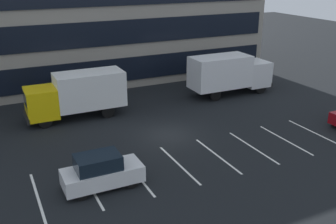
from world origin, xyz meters
TOP-DOWN VIEW (x-y plane):
  - ground_plane at (0.00, 0.00)m, footprint 120.00×120.00m
  - office_building at (0.00, 17.95)m, footprint 35.15×12.11m
  - lot_markings at (0.00, -4.41)m, footprint 19.74×5.40m
  - box_truck_yellow at (-4.95, 6.22)m, footprint 7.80×2.58m
  - box_truck_white at (9.28, 6.11)m, footprint 8.08×2.68m
  - suv_white at (-6.41, -4.87)m, footprint 4.36×1.85m

SIDE VIEW (x-z plane):
  - ground_plane at x=0.00m, z-range 0.00..0.00m
  - lot_markings at x=0.00m, z-range 0.00..0.01m
  - suv_white at x=-6.41m, z-range -0.03..1.94m
  - box_truck_yellow at x=-4.95m, z-range 0.23..3.85m
  - box_truck_white at x=9.28m, z-range 0.24..3.98m
  - office_building at x=0.00m, z-range 0.00..14.40m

